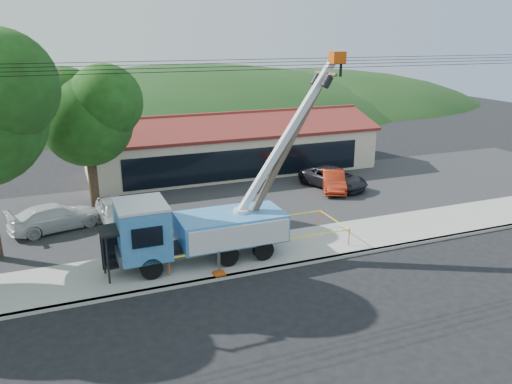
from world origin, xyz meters
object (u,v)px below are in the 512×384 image
(utility_truck, at_px, (198,226))
(car_dark, at_px, (333,189))
(car_silver, at_px, (117,227))
(car_white, at_px, (58,231))
(bus_shelter, at_px, (127,238))
(car_red, at_px, (333,191))
(leaning_pole, at_px, (288,147))

(utility_truck, xyz_separation_m, car_dark, (12.00, 8.09, -1.86))
(car_silver, height_order, car_white, car_silver)
(utility_truck, xyz_separation_m, bus_shelter, (-3.28, -0.16, -0.05))
(utility_truck, xyz_separation_m, car_white, (-6.25, 6.81, -1.86))
(utility_truck, xyz_separation_m, car_red, (11.69, 7.55, -1.86))
(utility_truck, height_order, leaning_pole, utility_truck)
(car_silver, xyz_separation_m, car_red, (14.78, 1.38, 0.00))
(leaning_pole, xyz_separation_m, car_silver, (-7.68, 6.12, -5.25))
(utility_truck, distance_m, leaning_pole, 5.71)
(car_silver, xyz_separation_m, car_white, (-3.16, 0.64, 0.00))
(car_red, xyz_separation_m, car_white, (-17.94, -0.74, 0.00))
(bus_shelter, xyz_separation_m, car_silver, (0.19, 6.34, -1.81))
(leaning_pole, distance_m, car_dark, 12.13)
(utility_truck, bearing_deg, car_white, 132.55)
(bus_shelter, bearing_deg, car_silver, 83.75)
(car_silver, bearing_deg, leaning_pole, -43.84)
(leaning_pole, height_order, car_silver, leaning_pole)
(utility_truck, xyz_separation_m, car_silver, (-3.09, 6.17, -1.86))
(car_silver, xyz_separation_m, car_dark, (15.09, 1.92, 0.00))
(car_silver, distance_m, car_red, 14.84)
(bus_shelter, bearing_deg, car_dark, 23.88)
(utility_truck, distance_m, car_dark, 14.59)
(leaning_pole, height_order, car_dark, leaning_pole)
(leaning_pole, distance_m, car_red, 11.58)
(car_red, xyz_separation_m, car_dark, (0.31, 0.55, 0.00))
(bus_shelter, height_order, car_silver, bus_shelter)
(utility_truck, bearing_deg, car_silver, 116.59)
(bus_shelter, relative_size, car_dark, 0.49)
(leaning_pole, relative_size, car_white, 1.90)
(leaning_pole, relative_size, bus_shelter, 3.81)
(leaning_pole, xyz_separation_m, car_dark, (7.41, 8.05, -5.25))
(bus_shelter, height_order, car_dark, bus_shelter)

